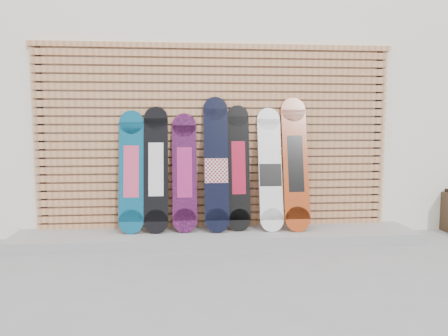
{
  "coord_description": "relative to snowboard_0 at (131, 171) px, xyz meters",
  "views": [
    {
      "loc": [
        -0.5,
        -4.25,
        1.37
      ],
      "look_at": [
        -0.06,
        0.75,
        0.85
      ],
      "focal_mm": 35.0,
      "sensor_mm": 36.0,
      "label": 1
    }
  ],
  "objects": [
    {
      "name": "concrete_step",
      "position": [
        0.97,
        -0.1,
        -0.76
      ],
      "size": [
        4.6,
        0.7,
        0.12
      ],
      "primitive_type": "cube",
      "color": "gray",
      "rests_on": "ground"
    },
    {
      "name": "snowboard_3",
      "position": [
        0.97,
        -0.02,
        0.07
      ],
      "size": [
        0.28,
        0.36,
        1.56
      ],
      "color": "black",
      "rests_on": "concrete_step"
    },
    {
      "name": "snowboard_1",
      "position": [
        0.28,
        -0.0,
        0.02
      ],
      "size": [
        0.28,
        0.33,
        1.44
      ],
      "color": "black",
      "rests_on": "concrete_step"
    },
    {
      "name": "snowboard_2",
      "position": [
        0.61,
        0.0,
        -0.02
      ],
      "size": [
        0.28,
        0.32,
        1.36
      ],
      "color": "black",
      "rests_on": "concrete_step"
    },
    {
      "name": "snowboard_5",
      "position": [
        1.61,
        -0.02,
        0.01
      ],
      "size": [
        0.27,
        0.36,
        1.43
      ],
      "color": "white",
      "rests_on": "concrete_step"
    },
    {
      "name": "snowboard_0",
      "position": [
        0.0,
        0.0,
        0.0
      ],
      "size": [
        0.28,
        0.32,
        1.4
      ],
      "color": "navy",
      "rests_on": "concrete_step"
    },
    {
      "name": "snowboard_6",
      "position": [
        1.9,
        -0.03,
        0.08
      ],
      "size": [
        0.3,
        0.39,
        1.55
      ],
      "color": "#A93912",
      "rests_on": "concrete_step"
    },
    {
      "name": "snowboard_4",
      "position": [
        1.24,
        0.01,
        0.03
      ],
      "size": [
        0.26,
        0.3,
        1.46
      ],
      "color": "black",
      "rests_on": "concrete_step"
    },
    {
      "name": "slat_wall",
      "position": [
        0.97,
        0.19,
        0.39
      ],
      "size": [
        4.26,
        0.08,
        2.29
      ],
      "color": "#C07C50",
      "rests_on": "ground"
    },
    {
      "name": "building",
      "position": [
        1.62,
        2.72,
        0.98
      ],
      "size": [
        12.0,
        5.0,
        3.6
      ],
      "primitive_type": "cube",
      "color": "white",
      "rests_on": "ground"
    },
    {
      "name": "ground",
      "position": [
        1.12,
        -0.78,
        -0.82
      ],
      "size": [
        80.0,
        80.0,
        0.0
      ],
      "primitive_type": "plane",
      "color": "gray",
      "rests_on": "ground"
    }
  ]
}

